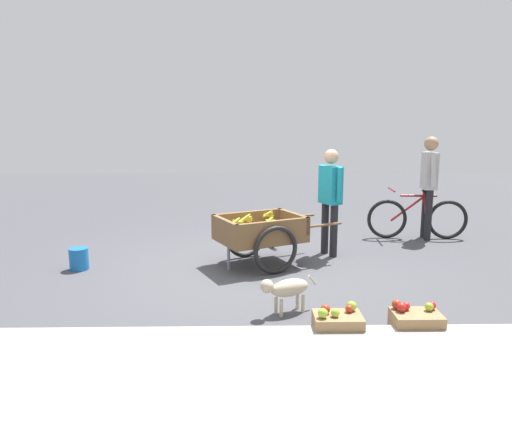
{
  "coord_description": "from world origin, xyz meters",
  "views": [
    {
      "loc": [
        0.08,
        6.24,
        1.96
      ],
      "look_at": [
        -0.04,
        -0.09,
        0.75
      ],
      "focal_mm": 34.22,
      "sensor_mm": 36.0,
      "label": 1
    }
  ],
  "objects_px": {
    "bicycle": "(417,218)",
    "apple_crate": "(337,325)",
    "fruit_cart": "(261,234)",
    "vendor_person": "(330,193)",
    "mixed_fruit_crate": "(416,323)",
    "dog": "(286,288)",
    "plastic_bucket": "(79,259)",
    "cyclist_person": "(429,178)"
  },
  "relations": [
    {
      "from": "mixed_fruit_crate",
      "to": "dog",
      "type": "bearing_deg",
      "value": -25.14
    },
    {
      "from": "bicycle",
      "to": "apple_crate",
      "type": "xyz_separation_m",
      "value": [
        2.03,
        3.78,
        -0.23
      ]
    },
    {
      "from": "bicycle",
      "to": "dog",
      "type": "height_order",
      "value": "bicycle"
    },
    {
      "from": "fruit_cart",
      "to": "cyclist_person",
      "type": "relative_size",
      "value": 1.06
    },
    {
      "from": "fruit_cart",
      "to": "vendor_person",
      "type": "distance_m",
      "value": 1.24
    },
    {
      "from": "cyclist_person",
      "to": "apple_crate",
      "type": "bearing_deg",
      "value": 59.94
    },
    {
      "from": "mixed_fruit_crate",
      "to": "cyclist_person",
      "type": "bearing_deg",
      "value": -111.19
    },
    {
      "from": "bicycle",
      "to": "plastic_bucket",
      "type": "xyz_separation_m",
      "value": [
        5.1,
        1.64,
        -0.21
      ]
    },
    {
      "from": "mixed_fruit_crate",
      "to": "plastic_bucket",
      "type": "bearing_deg",
      "value": -28.94
    },
    {
      "from": "vendor_person",
      "to": "mixed_fruit_crate",
      "type": "relative_size",
      "value": 3.54
    },
    {
      "from": "vendor_person",
      "to": "apple_crate",
      "type": "relative_size",
      "value": 3.54
    },
    {
      "from": "fruit_cart",
      "to": "bicycle",
      "type": "distance_m",
      "value": 3.05
    },
    {
      "from": "fruit_cart",
      "to": "bicycle",
      "type": "relative_size",
      "value": 1.09
    },
    {
      "from": "vendor_person",
      "to": "mixed_fruit_crate",
      "type": "height_order",
      "value": "vendor_person"
    },
    {
      "from": "fruit_cart",
      "to": "mixed_fruit_crate",
      "type": "distance_m",
      "value": 2.66
    },
    {
      "from": "plastic_bucket",
      "to": "cyclist_person",
      "type": "bearing_deg",
      "value": -162.81
    },
    {
      "from": "cyclist_person",
      "to": "mixed_fruit_crate",
      "type": "relative_size",
      "value": 3.88
    },
    {
      "from": "fruit_cart",
      "to": "cyclist_person",
      "type": "xyz_separation_m",
      "value": [
        -2.82,
        -1.47,
        0.59
      ]
    },
    {
      "from": "dog",
      "to": "mixed_fruit_crate",
      "type": "distance_m",
      "value": 1.29
    },
    {
      "from": "cyclist_person",
      "to": "plastic_bucket",
      "type": "relative_size",
      "value": 5.85
    },
    {
      "from": "fruit_cart",
      "to": "cyclist_person",
      "type": "bearing_deg",
      "value": -152.52
    },
    {
      "from": "cyclist_person",
      "to": "dog",
      "type": "xyz_separation_m",
      "value": [
        2.6,
        3.18,
        -0.76
      ]
    },
    {
      "from": "bicycle",
      "to": "apple_crate",
      "type": "distance_m",
      "value": 4.29
    },
    {
      "from": "cyclist_person",
      "to": "apple_crate",
      "type": "height_order",
      "value": "cyclist_person"
    },
    {
      "from": "mixed_fruit_crate",
      "to": "fruit_cart",
      "type": "bearing_deg",
      "value": -58.73
    },
    {
      "from": "plastic_bucket",
      "to": "mixed_fruit_crate",
      "type": "relative_size",
      "value": 0.66
    },
    {
      "from": "fruit_cart",
      "to": "plastic_bucket",
      "type": "distance_m",
      "value": 2.45
    },
    {
      "from": "bicycle",
      "to": "mixed_fruit_crate",
      "type": "height_order",
      "value": "bicycle"
    },
    {
      "from": "cyclist_person",
      "to": "mixed_fruit_crate",
      "type": "xyz_separation_m",
      "value": [
        1.44,
        3.73,
        -0.91
      ]
    },
    {
      "from": "fruit_cart",
      "to": "dog",
      "type": "xyz_separation_m",
      "value": [
        -0.22,
        1.72,
        -0.17
      ]
    },
    {
      "from": "dog",
      "to": "mixed_fruit_crate",
      "type": "xyz_separation_m",
      "value": [
        -1.16,
        0.54,
        -0.15
      ]
    },
    {
      "from": "fruit_cart",
      "to": "apple_crate",
      "type": "bearing_deg",
      "value": 105.55
    },
    {
      "from": "fruit_cart",
      "to": "mixed_fruit_crate",
      "type": "relative_size",
      "value": 4.13
    },
    {
      "from": "plastic_bucket",
      "to": "apple_crate",
      "type": "height_order",
      "value": "apple_crate"
    },
    {
      "from": "fruit_cart",
      "to": "dog",
      "type": "bearing_deg",
      "value": 97.18
    },
    {
      "from": "bicycle",
      "to": "dog",
      "type": "xyz_separation_m",
      "value": [
        2.45,
        3.2,
        -0.08
      ]
    },
    {
      "from": "plastic_bucket",
      "to": "bicycle",
      "type": "bearing_deg",
      "value": -162.21
    },
    {
      "from": "dog",
      "to": "plastic_bucket",
      "type": "distance_m",
      "value": 3.08
    },
    {
      "from": "vendor_person",
      "to": "mixed_fruit_crate",
      "type": "distance_m",
      "value": 2.9
    },
    {
      "from": "vendor_person",
      "to": "bicycle",
      "type": "height_order",
      "value": "vendor_person"
    },
    {
      "from": "bicycle",
      "to": "mixed_fruit_crate",
      "type": "distance_m",
      "value": 3.96
    },
    {
      "from": "bicycle",
      "to": "plastic_bucket",
      "type": "height_order",
      "value": "bicycle"
    }
  ]
}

